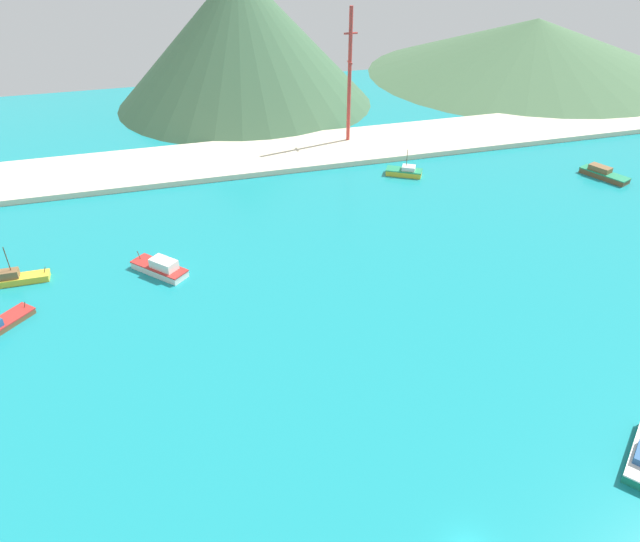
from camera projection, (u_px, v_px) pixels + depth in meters
ground at (362, 350)px, 78.67m from camera, size 260.00×280.00×0.50m
fishing_boat_0 at (603, 174)px, 125.35m from camera, size 6.86×10.70×2.34m
fishing_boat_1 at (405, 172)px, 126.46m from camera, size 8.23×6.55×5.90m
fishing_boat_4 at (15, 278)px, 91.37m from camera, size 9.53×2.41×6.57m
fishing_boat_7 at (161, 268)px, 93.59m from camera, size 9.10×9.52×2.81m
beach_strip at (262, 155)px, 134.92m from camera, size 247.00×21.52×1.20m
hill_central at (242, 37)px, 161.11m from camera, size 73.29×73.29×36.60m
hill_east at (533, 47)px, 193.08m from camera, size 109.41×109.41×17.78m
radio_tower at (349, 78)px, 133.78m from camera, size 3.14×2.51×31.39m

